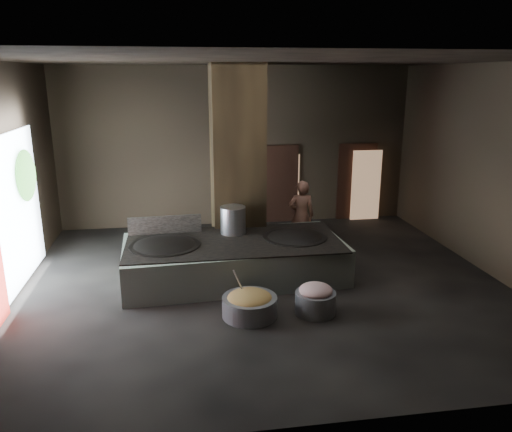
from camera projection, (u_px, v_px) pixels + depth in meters
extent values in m
cube|color=black|center=(263.00, 285.00, 10.57)|extent=(10.00, 9.00, 0.10)
cube|color=black|center=(264.00, 57.00, 9.32)|extent=(10.00, 9.00, 0.10)
cube|color=black|center=(237.00, 147.00, 14.27)|extent=(10.00, 0.10, 4.50)
cube|color=black|center=(331.00, 258.00, 5.62)|extent=(10.00, 0.10, 4.50)
cube|color=black|center=(495.00, 171.00, 10.69)|extent=(0.10, 9.00, 4.50)
cube|color=black|center=(237.00, 163.00, 11.71)|extent=(1.20, 1.20, 4.50)
cube|color=#AABAA8|center=(234.00, 260.00, 10.74)|extent=(4.74, 2.46, 0.81)
cube|color=black|center=(234.00, 241.00, 10.63)|extent=(4.53, 2.17, 0.03)
ellipsoid|color=black|center=(165.00, 249.00, 10.39)|extent=(1.46, 1.46, 0.40)
cylinder|color=black|center=(165.00, 245.00, 10.37)|extent=(1.49, 1.49, 0.05)
ellipsoid|color=black|center=(295.00, 240.00, 10.90)|extent=(1.36, 1.36, 0.38)
cylinder|color=black|center=(295.00, 237.00, 10.88)|extent=(1.39, 1.39, 0.05)
cylinder|color=#BABEC3|center=(233.00, 220.00, 11.08)|extent=(0.56, 0.56, 0.60)
cube|color=black|center=(165.00, 225.00, 11.07)|extent=(1.61, 0.15, 0.40)
imported|color=#935E4A|center=(301.00, 215.00, 12.35)|extent=(0.69, 0.49, 1.76)
cylinder|color=gray|center=(250.00, 306.00, 9.05)|extent=(1.29, 1.29, 0.37)
ellipsoid|color=olive|center=(250.00, 298.00, 9.01)|extent=(0.82, 0.82, 0.25)
cylinder|color=#BABEC3|center=(240.00, 285.00, 9.07)|extent=(0.31, 0.30, 0.71)
cylinder|color=gray|center=(315.00, 302.00, 9.17)|extent=(0.94, 0.94, 0.41)
ellipsoid|color=#B76D71|center=(316.00, 290.00, 9.10)|extent=(0.62, 0.62, 0.24)
cube|color=black|center=(278.00, 185.00, 14.67)|extent=(1.18, 0.08, 2.38)
cube|color=#8C6647|center=(286.00, 187.00, 14.75)|extent=(0.80, 0.04, 1.90)
cube|color=black|center=(356.00, 183.00, 15.02)|extent=(1.18, 0.08, 2.38)
cube|color=#8C6647|center=(366.00, 185.00, 14.92)|extent=(0.89, 0.04, 2.10)
cube|color=white|center=(8.00, 217.00, 9.58)|extent=(0.04, 4.20, 3.10)
ellipsoid|color=#194714|center=(26.00, 175.00, 10.47)|extent=(0.28, 1.10, 1.10)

